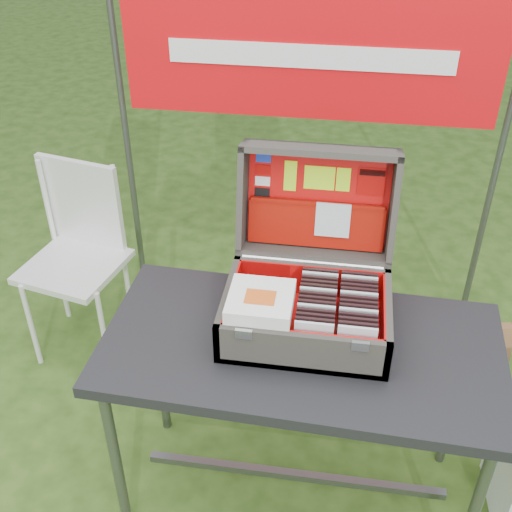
% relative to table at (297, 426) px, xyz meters
% --- Properties ---
extents(ground, '(80.00, 80.00, 0.00)m').
position_rel_table_xyz_m(ground, '(-0.10, 0.10, -0.39)').
color(ground, '#264012').
rests_on(ground, ground).
extents(table, '(1.27, 0.67, 0.78)m').
position_rel_table_xyz_m(table, '(0.00, 0.00, 0.00)').
color(table, black).
rests_on(table, ground).
extents(table_top, '(1.27, 0.67, 0.04)m').
position_rel_table_xyz_m(table_top, '(0.00, 0.00, 0.37)').
color(table_top, black).
rests_on(table_top, ground).
extents(table_leg_fl, '(0.04, 0.04, 0.74)m').
position_rel_table_xyz_m(table_leg_fl, '(-0.56, -0.25, -0.02)').
color(table_leg_fl, '#59595B').
rests_on(table_leg_fl, ground).
extents(table_leg_bl, '(0.04, 0.04, 0.74)m').
position_rel_table_xyz_m(table_leg_bl, '(-0.56, 0.25, -0.02)').
color(table_leg_bl, '#59595B').
rests_on(table_leg_bl, ground).
extents(table_leg_br, '(0.04, 0.04, 0.74)m').
position_rel_table_xyz_m(table_leg_br, '(0.56, 0.25, -0.02)').
color(table_leg_br, '#59595B').
rests_on(table_leg_br, ground).
extents(table_brace, '(1.10, 0.03, 0.03)m').
position_rel_table_xyz_m(table_brace, '(-0.00, 0.00, -0.27)').
color(table_brace, '#59595B').
rests_on(table_brace, ground).
extents(suitcase, '(0.52, 0.53, 0.48)m').
position_rel_table_xyz_m(suitcase, '(0.01, 0.12, 0.63)').
color(suitcase, '#434039').
rests_on(suitcase, table).
extents(suitcase_base_bottom, '(0.52, 0.37, 0.02)m').
position_rel_table_xyz_m(suitcase_base_bottom, '(0.01, 0.06, 0.40)').
color(suitcase_base_bottom, '#434039').
rests_on(suitcase_base_bottom, table_top).
extents(suitcase_base_wall_front, '(0.52, 0.02, 0.14)m').
position_rel_table_xyz_m(suitcase_base_wall_front, '(0.01, -0.12, 0.46)').
color(suitcase_base_wall_front, '#434039').
rests_on(suitcase_base_wall_front, table_top).
extents(suitcase_base_wall_back, '(0.52, 0.02, 0.14)m').
position_rel_table_xyz_m(suitcase_base_wall_back, '(0.01, 0.23, 0.46)').
color(suitcase_base_wall_back, '#434039').
rests_on(suitcase_base_wall_back, table_top).
extents(suitcase_base_wall_left, '(0.02, 0.37, 0.14)m').
position_rel_table_xyz_m(suitcase_base_wall_left, '(-0.24, 0.06, 0.46)').
color(suitcase_base_wall_left, '#434039').
rests_on(suitcase_base_wall_left, table_top).
extents(suitcase_base_wall_right, '(0.02, 0.37, 0.14)m').
position_rel_table_xyz_m(suitcase_base_wall_right, '(0.25, 0.06, 0.46)').
color(suitcase_base_wall_right, '#434039').
rests_on(suitcase_base_wall_right, table_top).
extents(suitcase_liner_floor, '(0.48, 0.33, 0.01)m').
position_rel_table_xyz_m(suitcase_liner_floor, '(0.01, 0.06, 0.41)').
color(suitcase_liner_floor, '#D30A00').
rests_on(suitcase_liner_floor, suitcase_base_bottom).
extents(suitcase_latch_left, '(0.05, 0.01, 0.03)m').
position_rel_table_xyz_m(suitcase_latch_left, '(-0.16, -0.13, 0.52)').
color(suitcase_latch_left, silver).
rests_on(suitcase_latch_left, suitcase_base_wall_front).
extents(suitcase_latch_right, '(0.05, 0.01, 0.03)m').
position_rel_table_xyz_m(suitcase_latch_right, '(0.17, -0.13, 0.52)').
color(suitcase_latch_right, silver).
rests_on(suitcase_latch_right, suitcase_base_wall_front).
extents(suitcase_hinge, '(0.47, 0.02, 0.02)m').
position_rel_table_xyz_m(suitcase_hinge, '(0.01, 0.24, 0.53)').
color(suitcase_hinge, silver).
rests_on(suitcase_hinge, suitcase_base_wall_back).
extents(suitcase_lid_back, '(0.52, 0.11, 0.36)m').
position_rel_table_xyz_m(suitcase_lid_back, '(0.01, 0.41, 0.68)').
color(suitcase_lid_back, '#434039').
rests_on(suitcase_lid_back, suitcase_base_wall_back).
extents(suitcase_lid_rim_far, '(0.52, 0.14, 0.05)m').
position_rel_table_xyz_m(suitcase_lid_rim_far, '(0.01, 0.39, 0.86)').
color(suitcase_lid_rim_far, '#434039').
rests_on(suitcase_lid_rim_far, suitcase_lid_back).
extents(suitcase_lid_rim_near, '(0.52, 0.14, 0.05)m').
position_rel_table_xyz_m(suitcase_lid_rim_near, '(0.01, 0.31, 0.52)').
color(suitcase_lid_rim_near, '#434039').
rests_on(suitcase_lid_rim_near, suitcase_lid_back).
extents(suitcase_lid_rim_left, '(0.02, 0.22, 0.39)m').
position_rel_table_xyz_m(suitcase_lid_rim_left, '(-0.24, 0.35, 0.69)').
color(suitcase_lid_rim_left, '#434039').
rests_on(suitcase_lid_rim_left, suitcase_lid_back).
extents(suitcase_lid_rim_right, '(0.02, 0.22, 0.39)m').
position_rel_table_xyz_m(suitcase_lid_rim_right, '(0.25, 0.35, 0.69)').
color(suitcase_lid_rim_right, '#434039').
rests_on(suitcase_lid_rim_right, suitcase_lid_back).
extents(suitcase_lid_liner, '(0.47, 0.08, 0.32)m').
position_rel_table_xyz_m(suitcase_lid_liner, '(0.01, 0.40, 0.68)').
color(suitcase_lid_liner, '#D30A00').
rests_on(suitcase_lid_liner, suitcase_lid_back).
extents(suitcase_liner_wall_front, '(0.48, 0.01, 0.12)m').
position_rel_table_xyz_m(suitcase_liner_wall_front, '(0.01, -0.10, 0.47)').
color(suitcase_liner_wall_front, '#D30A00').
rests_on(suitcase_liner_wall_front, suitcase_base_bottom).
extents(suitcase_liner_wall_back, '(0.48, 0.01, 0.12)m').
position_rel_table_xyz_m(suitcase_liner_wall_back, '(0.01, 0.22, 0.47)').
color(suitcase_liner_wall_back, '#D30A00').
rests_on(suitcase_liner_wall_back, suitcase_base_bottom).
extents(suitcase_liner_wall_left, '(0.01, 0.33, 0.12)m').
position_rel_table_xyz_m(suitcase_liner_wall_left, '(-0.23, 0.06, 0.47)').
color(suitcase_liner_wall_left, '#D30A00').
rests_on(suitcase_liner_wall_left, suitcase_base_bottom).
extents(suitcase_liner_wall_right, '(0.01, 0.33, 0.12)m').
position_rel_table_xyz_m(suitcase_liner_wall_right, '(0.24, 0.06, 0.47)').
color(suitcase_liner_wall_right, '#D30A00').
rests_on(suitcase_liner_wall_right, suitcase_base_bottom).
extents(suitcase_lid_pocket, '(0.46, 0.07, 0.15)m').
position_rel_table_xyz_m(suitcase_lid_pocket, '(0.01, 0.36, 0.60)').
color(suitcase_lid_pocket, '#900E04').
rests_on(suitcase_lid_pocket, suitcase_lid_liner).
extents(suitcase_pocket_edge, '(0.45, 0.02, 0.02)m').
position_rel_table_xyz_m(suitcase_pocket_edge, '(0.01, 0.37, 0.68)').
color(suitcase_pocket_edge, '#900E04').
rests_on(suitcase_pocket_edge, suitcase_lid_pocket).
extents(suitcase_pocket_cd, '(0.12, 0.04, 0.11)m').
position_rel_table_xyz_m(suitcase_pocket_cd, '(0.06, 0.35, 0.63)').
color(suitcase_pocket_cd, silver).
rests_on(suitcase_pocket_cd, suitcase_lid_pocket).
extents(lid_sticker_cc_a, '(0.05, 0.01, 0.03)m').
position_rel_table_xyz_m(lid_sticker_cc_a, '(-0.18, 0.42, 0.81)').
color(lid_sticker_cc_a, '#1933B2').
rests_on(lid_sticker_cc_a, suitcase_lid_liner).
extents(lid_sticker_cc_b, '(0.05, 0.01, 0.03)m').
position_rel_table_xyz_m(lid_sticker_cc_b, '(-0.18, 0.41, 0.77)').
color(lid_sticker_cc_b, '#A50402').
rests_on(lid_sticker_cc_b, suitcase_lid_liner).
extents(lid_sticker_cc_c, '(0.05, 0.01, 0.03)m').
position_rel_table_xyz_m(lid_sticker_cc_c, '(-0.18, 0.40, 0.73)').
color(lid_sticker_cc_c, white).
rests_on(lid_sticker_cc_c, suitcase_lid_liner).
extents(lid_sticker_cc_d, '(0.05, 0.01, 0.03)m').
position_rel_table_xyz_m(lid_sticker_cc_d, '(-0.18, 0.39, 0.69)').
color(lid_sticker_cc_d, black).
rests_on(lid_sticker_cc_d, suitcase_lid_liner).
extents(lid_card_neon_tall, '(0.04, 0.03, 0.10)m').
position_rel_table_xyz_m(lid_card_neon_tall, '(-0.09, 0.41, 0.75)').
color(lid_card_neon_tall, '#B7EF15').
rests_on(lid_card_neon_tall, suitcase_lid_liner).
extents(lid_card_neon_main, '(0.10, 0.02, 0.08)m').
position_rel_table_xyz_m(lid_card_neon_main, '(0.01, 0.41, 0.75)').
color(lid_card_neon_main, '#B7EF15').
rests_on(lid_card_neon_main, suitcase_lid_liner).
extents(lid_card_neon_small, '(0.05, 0.02, 0.08)m').
position_rel_table_xyz_m(lid_card_neon_small, '(0.08, 0.41, 0.75)').
color(lid_card_neon_small, '#B7EF15').
rests_on(lid_card_neon_small, suitcase_lid_liner).
extents(lid_sticker_band, '(0.09, 0.02, 0.09)m').
position_rel_table_xyz_m(lid_sticker_band, '(0.18, 0.41, 0.75)').
color(lid_sticker_band, '#A50402').
rests_on(lid_sticker_band, suitcase_lid_liner).
extents(lid_sticker_band_bar, '(0.08, 0.01, 0.02)m').
position_rel_table_xyz_m(lid_sticker_band_bar, '(0.18, 0.42, 0.78)').
color(lid_sticker_band_bar, black).
rests_on(lid_sticker_band_bar, suitcase_lid_liner).
extents(cd_left_0, '(0.11, 0.01, 0.13)m').
position_rel_table_xyz_m(cd_left_0, '(0.04, -0.08, 0.48)').
color(cd_left_0, silver).
rests_on(cd_left_0, suitcase_liner_floor).
extents(cd_left_1, '(0.11, 0.01, 0.13)m').
position_rel_table_xyz_m(cd_left_1, '(0.04, -0.06, 0.48)').
color(cd_left_1, black).
rests_on(cd_left_1, suitcase_liner_floor).
extents(cd_left_2, '(0.11, 0.01, 0.13)m').
position_rel_table_xyz_m(cd_left_2, '(0.04, -0.04, 0.48)').
color(cd_left_2, black).
rests_on(cd_left_2, suitcase_liner_floor).
extents(cd_left_3, '(0.11, 0.01, 0.13)m').
position_rel_table_xyz_m(cd_left_3, '(0.04, -0.02, 0.48)').
color(cd_left_3, black).
rests_on(cd_left_3, suitcase_liner_floor).
extents(cd_left_4, '(0.11, 0.01, 0.13)m').
position_rel_table_xyz_m(cd_left_4, '(0.04, -0.00, 0.48)').
color(cd_left_4, silver).
rests_on(cd_left_4, suitcase_liner_floor).
extents(cd_left_5, '(0.11, 0.01, 0.13)m').
position_rel_table_xyz_m(cd_left_5, '(0.04, 0.02, 0.48)').
color(cd_left_5, black).
rests_on(cd_left_5, suitcase_liner_floor).
extents(cd_left_6, '(0.11, 0.01, 0.13)m').
position_rel_table_xyz_m(cd_left_6, '(0.04, 0.04, 0.48)').
color(cd_left_6, black).
rests_on(cd_left_6, suitcase_liner_floor).
extents(cd_left_7, '(0.11, 0.01, 0.13)m').
position_rel_table_xyz_m(cd_left_7, '(0.04, 0.06, 0.48)').
color(cd_left_7, black).
rests_on(cd_left_7, suitcase_liner_floor).
extents(cd_left_8, '(0.11, 0.01, 0.13)m').
position_rel_table_xyz_m(cd_left_8, '(0.04, 0.08, 0.48)').
color(cd_left_8, silver).
rests_on(cd_left_8, suitcase_liner_floor).
extents(cd_left_9, '(0.11, 0.01, 0.13)m').
position_rel_table_xyz_m(cd_left_9, '(0.04, 0.10, 0.48)').
color(cd_left_9, black).
rests_on(cd_left_9, suitcase_liner_floor).
extents(cd_left_10, '(0.11, 0.01, 0.13)m').
position_rel_table_xyz_m(cd_left_10, '(0.04, 0.12, 0.48)').
color(cd_left_10, black).
rests_on(cd_left_10, suitcase_liner_floor).
extents(cd_left_11, '(0.11, 0.01, 0.13)m').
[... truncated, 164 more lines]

